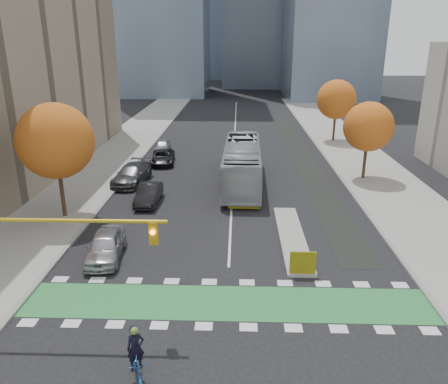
# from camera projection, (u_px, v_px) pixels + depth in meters

# --- Properties ---
(ground) EXTENTS (300.00, 300.00, 0.00)m
(ground) POSITION_uv_depth(u_px,v_px,m) (226.00, 321.00, 19.87)
(ground) COLOR black
(ground) RESTS_ON ground
(sidewalk_west) EXTENTS (7.00, 120.00, 0.15)m
(sidewalk_west) POSITION_uv_depth(u_px,v_px,m) (82.00, 182.00, 39.14)
(sidewalk_west) COLOR gray
(sidewalk_west) RESTS_ON ground
(sidewalk_east) EXTENTS (7.00, 120.00, 0.15)m
(sidewalk_east) POSITION_uv_depth(u_px,v_px,m) (386.00, 185.00, 38.31)
(sidewalk_east) COLOR gray
(sidewalk_east) RESTS_ON ground
(curb_west) EXTENTS (0.30, 120.00, 0.16)m
(curb_west) POSITION_uv_depth(u_px,v_px,m) (121.00, 183.00, 39.04)
(curb_west) COLOR gray
(curb_west) RESTS_ON ground
(curb_east) EXTENTS (0.30, 120.00, 0.16)m
(curb_east) POSITION_uv_depth(u_px,v_px,m) (346.00, 185.00, 38.42)
(curb_east) COLOR gray
(curb_east) RESTS_ON ground
(bike_crossing) EXTENTS (20.00, 3.00, 0.01)m
(bike_crossing) POSITION_uv_depth(u_px,v_px,m) (227.00, 303.00, 21.28)
(bike_crossing) COLOR #287C3B
(bike_crossing) RESTS_ON ground
(centre_line) EXTENTS (0.15, 70.00, 0.01)m
(centre_line) POSITION_uv_depth(u_px,v_px,m) (235.00, 137.00, 57.63)
(centre_line) COLOR silver
(centre_line) RESTS_ON ground
(bike_lane_paint) EXTENTS (2.50, 50.00, 0.01)m
(bike_lane_paint) POSITION_uv_depth(u_px,v_px,m) (302.00, 157.00, 47.96)
(bike_lane_paint) COLOR black
(bike_lane_paint) RESTS_ON ground
(median_island) EXTENTS (1.60, 10.00, 0.16)m
(median_island) POSITION_uv_depth(u_px,v_px,m) (292.00, 237.00, 28.22)
(median_island) COLOR gray
(median_island) RESTS_ON ground
(hazard_board) EXTENTS (1.40, 0.12, 1.30)m
(hazard_board) POSITION_uv_depth(u_px,v_px,m) (303.00, 263.00, 23.45)
(hazard_board) COLOR yellow
(hazard_board) RESTS_ON median_island
(tree_west) EXTENTS (5.20, 5.20, 8.22)m
(tree_west) POSITION_uv_depth(u_px,v_px,m) (56.00, 141.00, 29.73)
(tree_west) COLOR #332114
(tree_west) RESTS_ON ground
(tree_east_near) EXTENTS (4.40, 4.40, 7.08)m
(tree_east_near) POSITION_uv_depth(u_px,v_px,m) (368.00, 127.00, 38.67)
(tree_east_near) COLOR #332114
(tree_east_near) RESTS_ON ground
(tree_east_far) EXTENTS (4.80, 4.80, 7.65)m
(tree_east_far) POSITION_uv_depth(u_px,v_px,m) (336.00, 100.00, 53.64)
(tree_east_far) COLOR #332114
(tree_east_far) RESTS_ON ground
(traffic_signal_west) EXTENTS (8.53, 0.56, 5.20)m
(traffic_signal_west) POSITION_uv_depth(u_px,v_px,m) (38.00, 244.00, 18.31)
(traffic_signal_west) COLOR #BF9914
(traffic_signal_west) RESTS_ON ground
(cyclist) EXTENTS (1.40, 2.11, 2.30)m
(cyclist) POSITION_uv_depth(u_px,v_px,m) (137.00, 362.00, 16.25)
(cyclist) COLOR #205A96
(cyclist) RESTS_ON ground
(bus) EXTENTS (3.43, 13.51, 3.75)m
(bus) POSITION_uv_depth(u_px,v_px,m) (242.00, 164.00, 38.32)
(bus) COLOR #A4A8AC
(bus) RESTS_ON ground
(parked_car_a) EXTENTS (2.28, 4.82, 1.59)m
(parked_car_a) POSITION_uv_depth(u_px,v_px,m) (106.00, 246.00, 25.42)
(parked_car_a) COLOR #A5A5AA
(parked_car_a) RESTS_ON ground
(parked_car_b) EXTENTS (1.58, 4.52, 1.49)m
(parked_car_b) POSITION_uv_depth(u_px,v_px,m) (149.00, 194.00, 34.11)
(parked_car_b) COLOR black
(parked_car_b) RESTS_ON ground
(parked_car_c) EXTENTS (3.05, 6.01, 1.67)m
(parked_car_c) POSITION_uv_depth(u_px,v_px,m) (132.00, 174.00, 38.87)
(parked_car_c) COLOR #45454A
(parked_car_c) RESTS_ON ground
(parked_car_d) EXTENTS (2.74, 5.14, 1.37)m
(parked_car_d) POSITION_uv_depth(u_px,v_px,m) (163.00, 157.00, 45.16)
(parked_car_d) COLOR black
(parked_car_d) RESTS_ON ground
(parked_car_e) EXTENTS (1.85, 4.16, 1.39)m
(parked_car_e) POSITION_uv_depth(u_px,v_px,m) (163.00, 146.00, 49.90)
(parked_car_e) COLOR #A8A7AD
(parked_car_e) RESTS_ON ground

